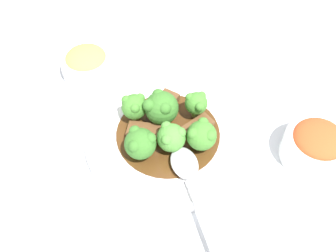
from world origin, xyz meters
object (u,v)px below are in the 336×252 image
Objects in this scene: main_plate at (168,135)px; serving_spoon at (186,177)px; broccoli_floret_0 at (159,108)px; beef_strip_0 at (165,103)px; broccoli_floret_5 at (134,106)px; broccoli_floret_4 at (171,137)px; side_bowl_appetizer at (87,63)px; beef_strip_1 at (145,132)px; side_bowl_kimchi at (316,145)px; beef_strip_2 at (198,127)px; broccoli_floret_3 at (202,135)px; broccoli_floret_2 at (196,103)px; broccoli_floret_1 at (140,143)px.

main_plate is 0.09m from serving_spoon.
serving_spoon is (0.00, 0.12, -0.02)m from broccoli_floret_0.
broccoli_floret_5 is at bearing 5.05° from beef_strip_0.
side_bowl_appetizer is (0.08, -0.22, -0.02)m from broccoli_floret_4.
beef_strip_1 is 1.29× the size of broccoli_floret_4.
broccoli_floret_4 is at bearing -22.07° from side_bowl_kimchi.
broccoli_floret_4 reaches higher than beef_strip_1.
beef_strip_0 is at bearing -63.12° from beef_strip_2.
broccoli_floret_2 is at bearing -106.13° from broccoli_floret_3.
beef_strip_2 is at bearing 116.88° from beef_strip_0.
broccoli_floret_4 is 1.00× the size of broccoli_floret_5.
broccoli_floret_0 is at bearing -133.73° from broccoli_floret_1.
beef_strip_0 reaches higher than beef_strip_2.
broccoli_floret_1 is at bearing -7.36° from broccoli_floret_4.
beef_strip_0 is at bearing -174.95° from broccoli_floret_5.
beef_strip_0 is (-0.01, -0.05, 0.02)m from main_plate.
broccoli_floret_2 is at bearing 168.34° from broccoli_floret_0.
side_bowl_appetizer reaches higher than beef_strip_2.
main_plate is at bearing 113.30° from side_bowl_appetizer.
broccoli_floret_0 is 0.06m from broccoli_floret_2.
beef_strip_0 is 0.17m from side_bowl_appetizer.
beef_strip_1 is at bearing -53.79° from broccoli_floret_4.
beef_strip_2 is 0.09m from serving_spoon.
broccoli_floret_2 reaches higher than beef_strip_2.
broccoli_floret_3 is at bearing 73.59° from beef_strip_2.
broccoli_floret_1 is 0.08m from serving_spoon.
broccoli_floret_1 and broccoli_floret_3 have the same top height.
broccoli_floret_5 is at bearing -76.31° from serving_spoon.
broccoli_floret_5 is (0.00, -0.04, 0.02)m from beef_strip_1.
broccoli_floret_2 is 0.51× the size of side_bowl_appetizer.
beef_strip_2 is at bearing -161.05° from broccoli_floret_4.
serving_spoon reaches higher than beef_strip_2.
broccoli_floret_5 reaches higher than beef_strip_1.
broccoli_floret_4 and broccoli_floret_5 have the same top height.
side_bowl_appetizer is (0.08, -0.16, -0.02)m from broccoli_floret_0.
broccoli_floret_1 is (0.10, 0.01, 0.02)m from beef_strip_2.
broccoli_floret_1 is at bearing 46.27° from broccoli_floret_0.
broccoli_floret_0 is at bearing 115.68° from side_bowl_appetizer.
broccoli_floret_5 is at bearing -49.53° from main_plate.
broccoli_floret_3 reaches higher than side_bowl_appetizer.
beef_strip_2 reaches higher than main_plate.
broccoli_floret_5 is at bearing -66.61° from broccoli_floret_4.
serving_spoon is 2.36× the size of side_bowl_appetizer.
broccoli_floret_5 reaches higher than serving_spoon.
side_bowl_kimchi is (-0.15, 0.10, 0.01)m from beef_strip_2.
serving_spoon is 0.20m from side_bowl_kimchi.
serving_spoon reaches higher than beef_strip_1.
serving_spoon is at bearing 90.02° from broccoli_floret_4.
broccoli_floret_3 is 0.17m from side_bowl_kimchi.
broccoli_floret_2 reaches higher than serving_spoon.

